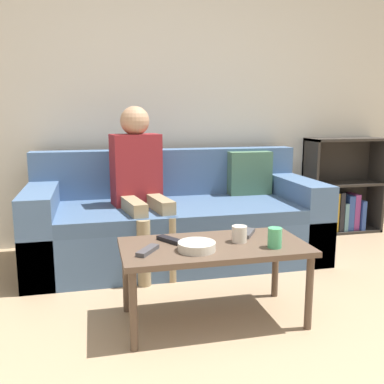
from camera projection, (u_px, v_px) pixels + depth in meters
The scene contains 11 objects.
wall_back at pixel (159, 92), 3.68m from camera, with size 12.00×0.06×2.60m.
couch at pixel (177, 222), 3.33m from camera, with size 2.19×0.92×0.83m.
bookshelf at pixel (338, 196), 4.08m from camera, with size 0.73×0.28×0.89m.
coffee_table at pixel (214, 253), 2.29m from camera, with size 0.99×0.50×0.43m.
person_adult at pixel (139, 175), 3.11m from camera, with size 0.42×0.68×1.17m.
cup_near at pixel (275, 238), 2.22m from camera, with size 0.07×0.07×0.11m.
cup_far at pixel (239, 234), 2.32m from camera, with size 0.08×0.08×0.09m.
tv_remote_0 at pixel (170, 240), 2.33m from camera, with size 0.13×0.17×0.02m.
tv_remote_1 at pixel (248, 233), 2.46m from camera, with size 0.13×0.17×0.02m.
tv_remote_2 at pixel (148, 250), 2.15m from camera, with size 0.14×0.17×0.02m.
snack_bowl at pixel (197, 246), 2.18m from camera, with size 0.19×0.19×0.05m.
Camera 1 is at (-0.59, -1.40, 1.13)m, focal length 40.00 mm.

